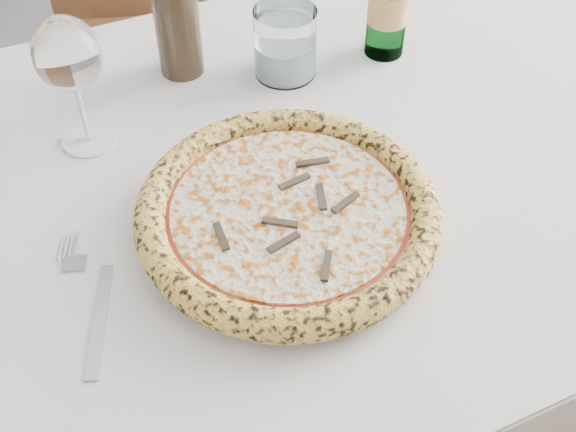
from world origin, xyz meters
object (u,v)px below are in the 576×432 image
at_px(dining_table, 252,226).
at_px(chair_far, 146,11).
at_px(wine_bottle, 174,2).
at_px(plate, 288,223).
at_px(tumbler, 285,47).
at_px(wine_glass, 68,57).
at_px(pizza, 288,212).

relative_size(dining_table, chair_far, 1.52).
bearing_deg(wine_bottle, plate, -91.91).
bearing_deg(dining_table, tumbler, 50.50).
bearing_deg(plate, wine_glass, 121.42).
xyz_separation_m(chair_far, pizza, (-0.12, -0.88, 0.25)).
relative_size(chair_far, tumbler, 9.49).
height_order(dining_table, pizza, pizza).
xyz_separation_m(pizza, wine_bottle, (0.01, 0.34, 0.08)).
bearing_deg(chair_far, wine_bottle, -101.59).
bearing_deg(chair_far, tumbler, -88.54).
height_order(pizza, tumbler, tumbler).
height_order(pizza, wine_bottle, wine_bottle).
xyz_separation_m(tumbler, wine_bottle, (-0.13, 0.07, 0.07)).
height_order(plate, pizza, pizza).
distance_m(plate, wine_bottle, 0.36).
relative_size(chair_far, pizza, 2.71).
xyz_separation_m(dining_table, tumbler, (0.14, 0.17, 0.14)).
bearing_deg(plate, chair_far, 82.11).
xyz_separation_m(plate, tumbler, (0.14, 0.27, 0.03)).
distance_m(pizza, wine_bottle, 0.35).
bearing_deg(tumbler, wine_glass, -177.19).
height_order(tumbler, wine_bottle, wine_bottle).
distance_m(dining_table, pizza, 0.16).
distance_m(chair_far, wine_glass, 0.77).
xyz_separation_m(plate, wine_bottle, (0.01, 0.34, 0.10)).
xyz_separation_m(chair_far, tumbler, (0.02, -0.61, 0.27)).
bearing_deg(dining_table, wine_bottle, 87.30).
bearing_deg(chair_far, wine_glass, -113.75).
relative_size(pizza, wine_glass, 1.91).
distance_m(chair_far, plate, 0.92).
bearing_deg(pizza, tumbler, 62.71).
relative_size(pizza, wine_bottle, 1.35).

